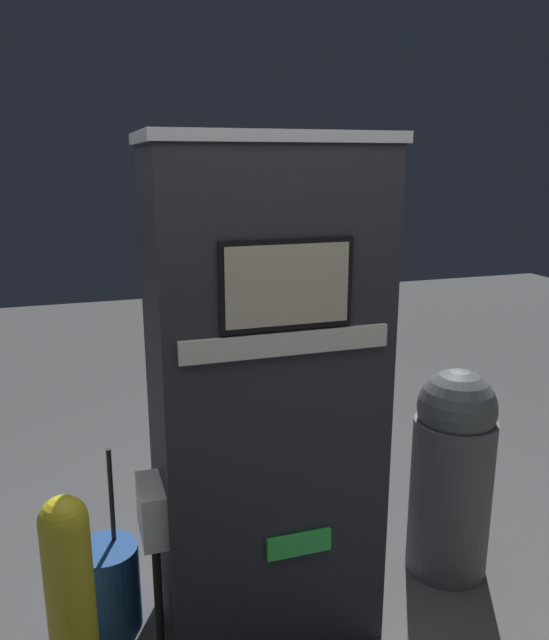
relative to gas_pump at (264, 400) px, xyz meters
name	(u,v)px	position (x,y,z in m)	size (l,w,h in m)	color
gas_pump	(264,400)	(0.00, 0.00, 0.00)	(0.97, 0.57, 2.05)	#28282D
safety_bollard	(73,620)	(-0.77, -0.38, -0.53)	(0.16, 0.16, 0.94)	yellow
trash_bin	(452,470)	(0.96, 0.07, -0.50)	(0.39, 0.39, 1.02)	#51565B
squeegee_bucket	(108,586)	(-0.65, 0.17, -0.83)	(0.27, 0.27, 0.85)	#1E478C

